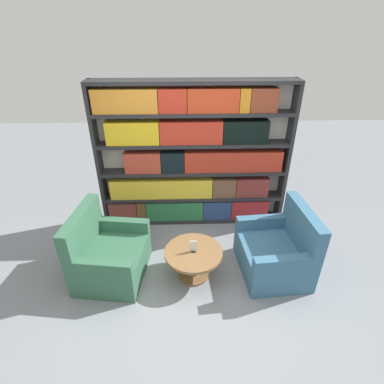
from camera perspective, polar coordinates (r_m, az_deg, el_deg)
ground_plane at (r=4.02m, az=1.02°, el=-17.29°), size 14.00×14.00×0.00m
bookshelf at (r=4.58m, az=-0.01°, el=6.25°), size 2.89×0.30×2.26m
armchair_left at (r=4.11m, az=-15.69°, el=-11.49°), size 0.93×1.04×0.94m
armchair_right at (r=4.16m, az=15.89°, el=-10.86°), size 0.88×1.00×0.94m
coffee_table at (r=3.93m, az=0.26°, el=-12.50°), size 0.74×0.74×0.41m
table_sign at (r=3.81m, az=0.27°, el=-10.43°), size 0.09×0.06×0.16m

